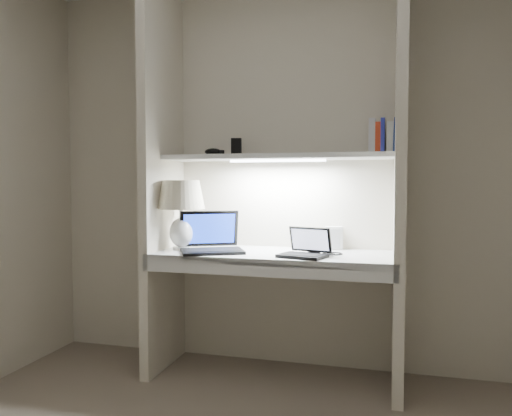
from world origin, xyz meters
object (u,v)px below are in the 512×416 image
(table_lamp, at_px, (181,203))
(laptop_main, at_px, (211,242))
(speaker, at_px, (334,238))
(laptop_netbook, at_px, (305,250))
(book_row, at_px, (385,137))

(table_lamp, bearing_deg, laptop_main, -7.40)
(table_lamp, xyz_separation_m, speaker, (0.93, 0.26, -0.22))
(laptop_netbook, height_order, speaker, laptop_netbook)
(table_lamp, bearing_deg, laptop_netbook, -6.14)
(speaker, height_order, book_row, book_row)
(laptop_netbook, bearing_deg, table_lamp, -170.53)
(laptop_netbook, distance_m, book_row, 0.84)
(laptop_main, xyz_separation_m, speaker, (0.72, 0.28, 0.02))
(laptop_main, distance_m, laptop_netbook, 0.60)
(laptop_netbook, relative_size, book_row, 1.45)
(speaker, bearing_deg, book_row, -19.07)
(table_lamp, bearing_deg, speaker, 15.53)
(laptop_netbook, bearing_deg, laptop_main, -170.08)
(speaker, relative_size, book_row, 0.69)
(laptop_main, xyz_separation_m, laptop_netbook, (0.59, -0.06, -0.02))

